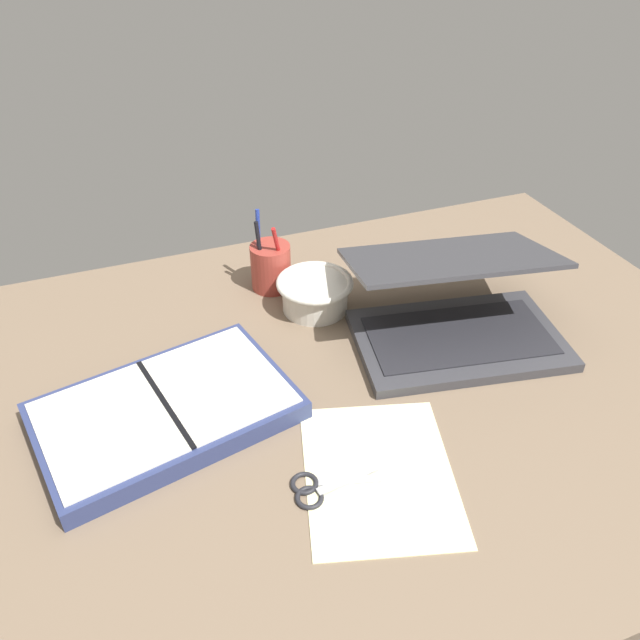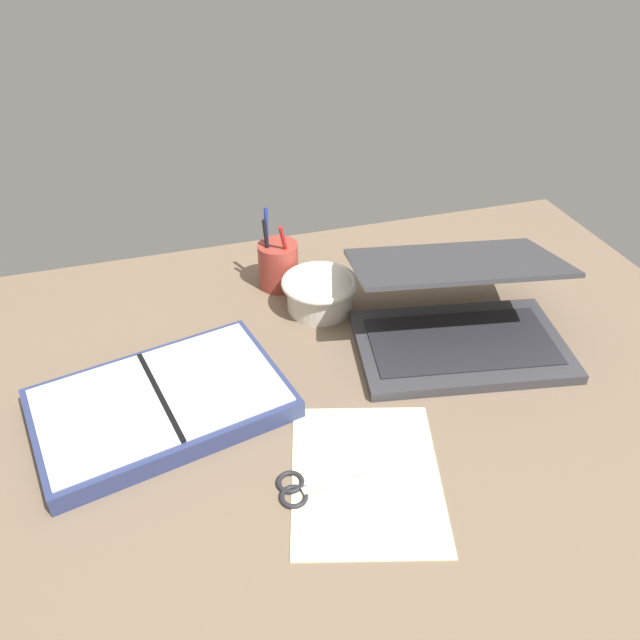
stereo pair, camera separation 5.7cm
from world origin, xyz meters
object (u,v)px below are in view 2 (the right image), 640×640
at_px(planner, 161,403).
at_px(bowl, 320,293).
at_px(laptop, 459,316).
at_px(pen_cup, 278,264).
at_px(scissors, 302,487).

bearing_deg(planner, bowl, 19.47).
bearing_deg(laptop, planner, -166.42).
bearing_deg(pen_cup, bowl, -61.28).
bearing_deg(bowl, pen_cup, 118.72).
height_order(laptop, pen_cup, pen_cup).
bearing_deg(planner, scissors, -63.53).
bearing_deg(planner, pen_cup, 36.49).
relative_size(pen_cup, scissors, 1.31).
height_order(laptop, scissors, laptop).
xyz_separation_m(laptop, planner, (-0.51, -0.03, -0.03)).
distance_m(laptop, bowl, 0.26).
bearing_deg(bowl, planner, -147.94).
distance_m(bowl, scissors, 0.43).
distance_m(laptop, scissors, 0.42).
bearing_deg(bowl, laptop, -38.66).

